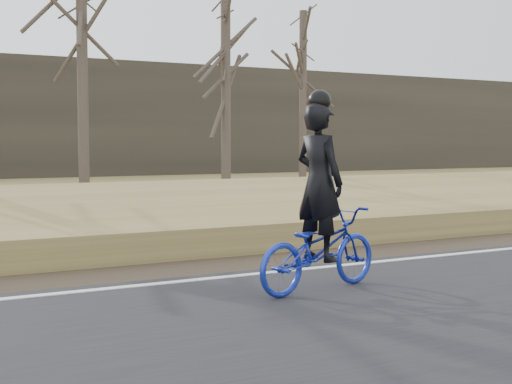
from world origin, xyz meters
name	(u,v)px	position (x,y,z in m)	size (l,w,h in m)	color
cyclist	(319,227)	(4.89, -1.02, 0.80)	(1.90, 1.01, 2.29)	#1729A0
bare_tree_center	(82,53)	(6.64, 15.85, 4.70)	(0.36, 0.36, 9.40)	brown
bare_tree_right	(226,86)	(11.90, 15.84, 3.80)	(0.36, 0.36, 7.61)	brown
bare_tree_far_right	(303,96)	(17.96, 20.20, 3.88)	(0.36, 0.36, 7.76)	brown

